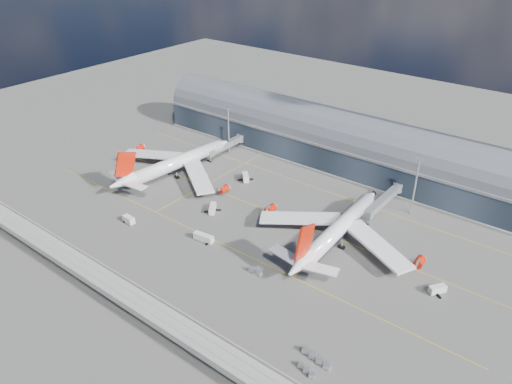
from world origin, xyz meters
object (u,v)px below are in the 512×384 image
Objects in this scene: floodlight_mast_left at (229,128)px; cargo_train_0 at (256,271)px; airliner_right at (338,230)px; service_truck_2 at (203,238)px; floodlight_mast_right at (415,185)px; service_truck_4 at (308,224)px; service_truck_0 at (213,209)px; cargo_train_1 at (307,370)px; service_truck_5 at (246,177)px; service_truck_1 at (129,220)px; cargo_train_2 at (316,358)px; airliner_left at (174,163)px; service_truck_3 at (437,289)px.

floodlight_mast_left is 4.77× the size of cargo_train_0.
service_truck_2 is (-40.60, -30.52, -4.08)m from airliner_right.
service_truck_4 is (-28.17, -35.10, -12.38)m from floodlight_mast_right.
service_truck_0 is 21.64m from service_truck_2.
cargo_train_1 is at bearing -120.37° from service_truck_2.
service_truck_5 reaches higher than cargo_train_1.
service_truck_5 is 1.25× the size of cargo_train_0.
service_truck_1 is (-73.23, -39.78, -4.11)m from airliner_right.
airliner_right is (86.24, -37.54, -7.97)m from floodlight_mast_left.
floodlight_mast_left is 3.83× the size of service_truck_5.
cargo_train_1 is at bearing -65.68° from service_truck_0.
service_truck_1 is 72.40m from service_truck_4.
floodlight_mast_left is at bearing 98.13° from service_truck_5.
airliner_right is at bearing -62.81° from service_truck_5.
floodlight_mast_right is 92.88m from cargo_train_2.
cargo_train_0 is at bearing -19.20° from airliner_left.
service_truck_1 reaches higher than service_truck_0.
service_truck_0 is 34.38m from service_truck_1.
service_truck_1 is 0.89× the size of service_truck_3.
service_truck_2 is at bearing -111.12° from service_truck_4.
airliner_right reaches higher than service_truck_0.
service_truck_3 reaches higher than cargo_train_2.
floodlight_mast_right is at bearing 68.61° from service_truck_4.
service_truck_3 is 56.44m from cargo_train_1.
airliner_right is 59.35m from cargo_train_2.
service_truck_4 reaches higher than cargo_train_2.
service_truck_2 is (-54.35, -68.06, -12.05)m from floodlight_mast_right.
airliner_left is 34.64m from service_truck_5.
service_truck_5 is 0.65× the size of cargo_train_2.
airliner_left is 127.06m from cargo_train_2.
service_truck_5 reaches higher than service_truck_4.
service_truck_3 is at bearing -27.39° from cargo_train_2.
service_truck_2 is 71.22m from cargo_train_1.
service_truck_4 is (38.02, 14.84, -0.28)m from service_truck_0.
airliner_right is 54.03m from service_truck_0.
service_truck_5 is at bearing -158.84° from service_truck_3.
cargo_train_0 is at bearing -93.96° from service_truck_5.
cargo_train_1 is (10.93, -96.50, -12.88)m from floodlight_mast_right.
floodlight_mast_left is 147.60m from cargo_train_1.
service_truck_1 is 98.78m from cargo_train_2.
airliner_left is 58.85m from service_truck_2.
floodlight_mast_left reaches higher than airliner_left.
service_truck_1 is at bearing -161.78° from service_truck_0.
floodlight_mast_left is 5.48× the size of service_truck_4.
floodlight_mast_left is 61.51m from service_truck_0.
cargo_train_0 reaches higher than cargo_train_2.
service_truck_1 is 0.82× the size of cargo_train_1.
service_truck_5 is (30.28, 16.22, -4.47)m from airliner_left.
floodlight_mast_left is 94.40m from airliner_right.
airliner_right is 8.00× the size of service_truck_2.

